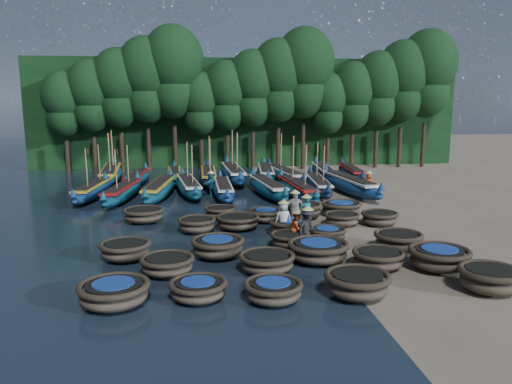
{
  "coord_description": "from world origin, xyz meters",
  "views": [
    {
      "loc": [
        -5.24,
        -24.46,
        6.34
      ],
      "look_at": [
        -1.87,
        2.19,
        1.3
      ],
      "focal_mm": 35.0,
      "sensor_mm": 36.0,
      "label": 1
    }
  ],
  "objects": [
    {
      "name": "coracle_9",
      "position": [
        3.83,
        -7.56,
        0.49
      ],
      "size": [
        2.69,
        2.69,
        0.84
      ],
      "rotation": [
        0.0,
        0.0,
        0.31
      ],
      "color": "brown",
      "rests_on": "ground"
    },
    {
      "name": "coracle_1",
      "position": [
        -5.18,
        -9.33,
        0.38
      ],
      "size": [
        2.09,
        2.09,
        0.65
      ],
      "rotation": [
        0.0,
        0.0,
        0.23
      ],
      "color": "brown",
      "rests_on": "ground"
    },
    {
      "name": "long_boat_12",
      "position": [
        -4.12,
        13.0,
        0.56
      ],
      "size": [
        1.55,
        8.32,
        3.53
      ],
      "rotation": [
        0.0,
        0.0,
        -0.01
      ],
      "color": "#0F2238",
      "rests_on": "ground"
    },
    {
      "name": "tree_9",
      "position": [
        4.7,
        20.0,
        8.67
      ],
      "size": [
        5.34,
        5.34,
        12.58
      ],
      "color": "black",
      "rests_on": "ground"
    },
    {
      "name": "coracle_0",
      "position": [
        -7.77,
        -9.47,
        0.45
      ],
      "size": [
        2.34,
        2.34,
        0.77
      ],
      "rotation": [
        0.0,
        0.0,
        0.14
      ],
      "color": "brown",
      "rests_on": "ground"
    },
    {
      "name": "long_boat_13",
      "position": [
        -2.19,
        13.85,
        0.62
      ],
      "size": [
        1.98,
        9.17,
        3.9
      ],
      "rotation": [
        0.0,
        0.0,
        0.04
      ],
      "color": "navy",
      "rests_on": "ground"
    },
    {
      "name": "ground",
      "position": [
        0.0,
        0.0,
        0.0
      ],
      "size": [
        120.0,
        120.0,
        0.0
      ],
      "primitive_type": "plane",
      "color": "#7E6D5C",
      "rests_on": "ground"
    },
    {
      "name": "coracle_13",
      "position": [
        0.66,
        -3.37,
        0.37
      ],
      "size": [
        1.98,
        1.98,
        0.64
      ],
      "rotation": [
        0.0,
        0.0,
        0.28
      ],
      "color": "brown",
      "rests_on": "ground"
    },
    {
      "name": "coracle_22",
      "position": [
        -1.56,
        0.57,
        0.39
      ],
      "size": [
        2.23,
        2.23,
        0.68
      ],
      "rotation": [
        0.0,
        0.0,
        0.43
      ],
      "color": "brown",
      "rests_on": "ground"
    },
    {
      "name": "coracle_20",
      "position": [
        -7.87,
        1.3,
        0.42
      ],
      "size": [
        2.28,
        2.28,
        0.74
      ],
      "rotation": [
        0.0,
        0.0,
        -0.17
      ],
      "color": "brown",
      "rests_on": "ground"
    },
    {
      "name": "coracle_23",
      "position": [
        0.46,
        1.15,
        0.47
      ],
      "size": [
        2.47,
        2.47,
        0.83
      ],
      "rotation": [
        0.0,
        0.0,
        0.22
      ],
      "color": "brown",
      "rests_on": "ground"
    },
    {
      "name": "coracle_7",
      "position": [
        -0.45,
        -6.09,
        0.47
      ],
      "size": [
        2.93,
        2.93,
        0.82
      ],
      "rotation": [
        0.0,
        0.0,
        -0.37
      ],
      "color": "brown",
      "rests_on": "ground"
    },
    {
      "name": "fisherman_3",
      "position": [
        -0.42,
        -4.05,
        0.9
      ],
      "size": [
        1.26,
        1.21,
        1.92
      ],
      "rotation": [
        0.0,
        0.0,
        0.71
      ],
      "color": "black",
      "rests_on": "ground"
    },
    {
      "name": "coracle_11",
      "position": [
        -4.35,
        -5.03,
        0.46
      ],
      "size": [
        2.49,
        2.49,
        0.8
      ],
      "rotation": [
        0.0,
        0.0,
        0.28
      ],
      "color": "brown",
      "rests_on": "ground"
    },
    {
      "name": "coracle_15",
      "position": [
        -5.14,
        -1.09,
        0.41
      ],
      "size": [
        2.06,
        2.06,
        0.72
      ],
      "rotation": [
        0.0,
        0.0,
        0.27
      ],
      "color": "brown",
      "rests_on": "ground"
    },
    {
      "name": "fisherman_1",
      "position": [
        0.19,
        -1.13,
        0.94
      ],
      "size": [
        0.64,
        0.52,
        1.88
      ],
      "rotation": [
        0.0,
        0.0,
        3.06
      ],
      "color": "#185B65",
      "rests_on": "ground"
    },
    {
      "name": "coracle_6",
      "position": [
        -2.63,
        -7.03,
        0.41
      ],
      "size": [
        2.51,
        2.51,
        0.72
      ],
      "rotation": [
        0.0,
        0.0,
        -0.35
      ],
      "color": "brown",
      "rests_on": "ground"
    },
    {
      "name": "tree_13",
      "position": [
        13.9,
        20.0,
        8.0
      ],
      "size": [
        4.92,
        4.92,
        11.6
      ],
      "color": "black",
      "rests_on": "ground"
    },
    {
      "name": "coracle_18",
      "position": [
        2.16,
        -0.67,
        0.37
      ],
      "size": [
        2.16,
        2.16,
        0.65
      ],
      "rotation": [
        0.0,
        0.0,
        -0.41
      ],
      "color": "brown",
      "rests_on": "ground"
    },
    {
      "name": "long_boat_16",
      "position": [
        5.18,
        14.52,
        0.54
      ],
      "size": [
        2.1,
        8.06,
        1.42
      ],
      "rotation": [
        0.0,
        0.0,
        -0.09
      ],
      "color": "navy",
      "rests_on": "ground"
    },
    {
      "name": "tree_7",
      "position": [
        0.1,
        20.0,
        7.32
      ],
      "size": [
        4.51,
        4.51,
        10.63
      ],
      "color": "black",
      "rests_on": "ground"
    },
    {
      "name": "long_boat_3",
      "position": [
        -5.61,
        8.85,
        0.55
      ],
      "size": [
        2.4,
        8.06,
        3.45
      ],
      "rotation": [
        0.0,
        0.0,
        0.13
      ],
      "color": "navy",
      "rests_on": "ground"
    },
    {
      "name": "fisherman_6",
      "position": [
        6.06,
        6.34,
        0.88
      ],
      "size": [
        0.95,
        0.85,
        1.84
      ],
      "rotation": [
        0.0,
        0.0,
        2.62
      ],
      "color": "#BB4219",
      "rests_on": "ground"
    },
    {
      "name": "coracle_12",
      "position": [
        -1.19,
        -4.07,
        0.38
      ],
      "size": [
        1.95,
        1.95,
        0.66
      ],
      "rotation": [
        0.0,
        0.0,
        0.32
      ],
      "color": "brown",
      "rests_on": "ground"
    },
    {
      "name": "fisherman_4",
      "position": [
        -0.27,
        -0.6,
        0.96
      ],
      "size": [
        1.12,
        0.6,
        2.01
      ],
      "rotation": [
        0.0,
        0.0,
        6.12
      ],
      "color": "beige",
      "rests_on": "ground"
    },
    {
      "name": "foliage_wall",
      "position": [
        0.0,
        23.5,
        5.0
      ],
      "size": [
        40.0,
        3.0,
        10.0
      ],
      "primitive_type": "cube",
      "color": "black",
      "rests_on": "ground"
    },
    {
      "name": "long_boat_9",
      "position": [
        -11.56,
        14.46,
        0.62
      ],
      "size": [
        2.3,
        9.16,
        3.9
      ],
      "rotation": [
        0.0,
        0.0,
        0.08
      ],
      "color": "navy",
      "rests_on": "ground"
    },
    {
      "name": "coracle_4",
      "position": [
        4.43,
        -9.86,
        0.48
      ],
      "size": [
        2.34,
        2.34,
        0.84
      ],
      "rotation": [
        0.0,
        0.0,
        0.26
      ],
      "color": "brown",
      "rests_on": "ground"
    },
    {
      "name": "tree_0",
      "position": [
        -16.0,
        20.0,
        5.97
      ],
      "size": [
        3.68,
        3.68,
        8.68
      ],
      "color": "black",
      "rests_on": "ground"
    },
    {
      "name": "long_boat_8",
      "position": [
        5.25,
        7.79,
        0.62
      ],
      "size": [
        2.69,
        9.13,
        1.62
      ],
      "rotation": [
        0.0,
        0.0,
        0.12
      ],
      "color": "navy",
      "rests_on": "ground"
    },
    {
      "name": "long_boat_2",
      "position": [
        -7.47,
        7.93,
        0.56
      ],
      "size": [
        2.59,
        8.26,
        1.47
      ],
      "rotation": [
        0.0,
        0.0,
        -0.14
      ],
      "color": "navy",
      "rests_on": "ground"
    },
    {
      "name": "long_boat_6",
      "position": [
        1.4,
        6.88,
        0.56
      ],
      "size": [
        2.14,
        8.34,
        3.55
      ],
      "rotation": [
        0.0,
        0.0,
        0.08
      ],
      "color": "navy",
      "rests_on": "ground"
    },
    {
      "name": "tree_11",
      "position": [
        9.3,
        20.0,
        6.65
      ],
      "size": [
        4.09,
        4.09,
        9.65
      ],
      "color": "black",
      "rests_on": "ground"
    },
    {
      "name": "long_boat_10",
      "position": [
        -9.45,
        13.23,
        0.49
      ],
      "size": [
        1.95,
        7.36,
        1.3
      ],
      "rotation": [
        0.0,
        0.0,
        -0.09
      ],
      "color": "navy",
      "rests_on": "ground"
    },
    {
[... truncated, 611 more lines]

